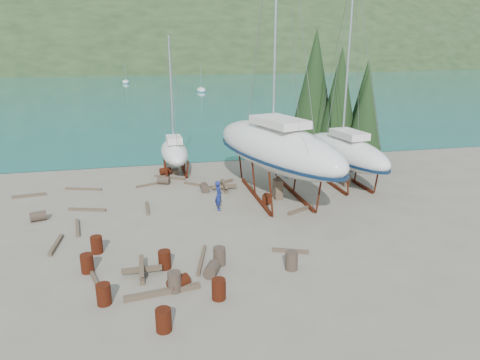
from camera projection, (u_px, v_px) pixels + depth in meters
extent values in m
plane|color=#6A6354|center=(221.00, 230.00, 24.15)|extent=(600.00, 600.00, 0.00)
plane|color=#197F7B|center=(144.00, 62.00, 317.55)|extent=(700.00, 700.00, 0.00)
ellipsoid|color=#213118|center=(144.00, 62.00, 322.21)|extent=(800.00, 360.00, 110.00)
cube|color=beige|center=(8.00, 67.00, 187.73)|extent=(6.00, 5.00, 4.00)
cube|color=#A54C2D|center=(7.00, 60.00, 186.91)|extent=(6.60, 5.60, 1.60)
cube|color=beige|center=(103.00, 66.00, 196.27)|extent=(6.00, 5.00, 4.00)
cube|color=#A54C2D|center=(103.00, 60.00, 195.44)|extent=(6.60, 5.60, 1.60)
cube|color=beige|center=(211.00, 65.00, 206.93)|extent=(6.00, 5.00, 4.00)
cube|color=#A54C2D|center=(211.00, 59.00, 206.11)|extent=(6.60, 5.60, 1.60)
cylinder|color=black|center=(336.00, 155.00, 37.76)|extent=(0.36, 0.36, 1.60)
cone|color=black|center=(339.00, 98.00, 36.29)|extent=(3.60, 3.60, 8.40)
cylinder|color=black|center=(362.00, 161.00, 36.25)|extent=(0.36, 0.36, 1.36)
cone|color=black|center=(366.00, 111.00, 35.00)|extent=(3.06, 3.06, 7.14)
cylinder|color=black|center=(311.00, 149.00, 39.27)|extent=(0.36, 0.36, 1.84)
cone|color=black|center=(314.00, 86.00, 37.57)|extent=(4.14, 4.14, 9.66)
cylinder|color=black|center=(361.00, 151.00, 39.36)|extent=(0.36, 0.36, 1.44)
cone|color=black|center=(365.00, 102.00, 38.03)|extent=(3.24, 3.24, 7.56)
ellipsoid|color=silver|center=(201.00, 90.00, 100.69)|extent=(2.00, 5.00, 1.40)
cylinder|color=silver|center=(201.00, 78.00, 99.85)|extent=(0.08, 0.08, 5.00)
ellipsoid|color=silver|center=(126.00, 82.00, 124.79)|extent=(2.00, 5.00, 1.40)
cylinder|color=silver|center=(125.00, 72.00, 123.95)|extent=(0.08, 0.08, 5.00)
ellipsoid|color=silver|center=(276.00, 147.00, 28.82)|extent=(7.64, 14.23, 3.19)
cube|color=#0A1D36|center=(278.00, 166.00, 28.52)|extent=(0.93, 2.43, 1.00)
cube|color=silver|center=(280.00, 122.00, 27.64)|extent=(3.25, 4.55, 0.50)
cube|color=#622310|center=(255.00, 195.00, 29.50)|extent=(0.18, 7.51, 0.20)
cube|color=#622310|center=(293.00, 192.00, 30.09)|extent=(0.18, 7.51, 0.20)
cube|color=brown|center=(278.00, 189.00, 28.99)|extent=(0.50, 0.80, 1.32)
ellipsoid|color=silver|center=(345.00, 152.00, 31.68)|extent=(4.17, 10.03, 2.30)
cube|color=#0A1D36|center=(347.00, 162.00, 31.43)|extent=(0.49, 1.77, 1.00)
cube|color=silver|center=(349.00, 134.00, 30.81)|extent=(1.95, 3.11, 0.50)
cylinder|color=silver|center=(349.00, 52.00, 30.04)|extent=(0.14, 0.14, 11.68)
cube|color=#622310|center=(330.00, 183.00, 32.16)|extent=(0.18, 5.35, 0.20)
cube|color=#622310|center=(354.00, 181.00, 32.59)|extent=(0.18, 5.35, 0.20)
cube|color=brown|center=(346.00, 180.00, 31.83)|extent=(0.50, 0.80, 0.83)
ellipsoid|color=silver|center=(174.00, 152.00, 34.75)|extent=(2.22, 6.75, 1.73)
cube|color=#0A1D36|center=(175.00, 158.00, 34.56)|extent=(0.27, 1.21, 1.00)
cube|color=silver|center=(174.00, 140.00, 34.11)|extent=(1.19, 2.03, 0.50)
cylinder|color=silver|center=(171.00, 89.00, 33.59)|extent=(0.14, 0.14, 8.06)
cube|color=#622310|center=(166.00, 172.00, 35.07)|extent=(0.18, 3.69, 0.20)
cube|color=#622310|center=(184.00, 171.00, 35.39)|extent=(0.18, 3.69, 0.20)
cube|color=brown|center=(176.00, 172.00, 34.89)|extent=(0.50, 0.80, 0.36)
imported|color=navy|center=(219.00, 195.00, 26.86)|extent=(0.51, 0.73, 1.91)
cylinder|color=#622310|center=(104.00, 294.00, 17.01)|extent=(0.58, 0.58, 0.88)
cylinder|color=#2D2823|center=(212.00, 269.00, 19.22)|extent=(0.91, 1.05, 0.58)
cylinder|color=#622310|center=(164.00, 320.00, 15.39)|extent=(0.58, 0.58, 0.88)
cylinder|color=#622310|center=(166.00, 171.00, 34.60)|extent=(0.98, 0.76, 0.58)
cylinder|color=#2D2823|center=(219.00, 256.00, 20.13)|extent=(0.58, 0.58, 0.88)
cylinder|color=#622310|center=(267.00, 199.00, 28.23)|extent=(0.79, 1.00, 0.58)
cylinder|color=#622310|center=(219.00, 289.00, 17.36)|extent=(0.58, 0.58, 0.88)
cylinder|color=#622310|center=(97.00, 245.00, 21.30)|extent=(0.58, 0.58, 0.88)
cylinder|color=#2D2823|center=(164.00, 180.00, 32.18)|extent=(1.03, 0.86, 0.58)
cylinder|color=#622310|center=(165.00, 260.00, 19.79)|extent=(0.58, 0.58, 0.88)
cylinder|color=#2D2823|center=(205.00, 188.00, 30.53)|extent=(0.60, 0.89, 0.58)
cylinder|color=#622310|center=(179.00, 282.00, 18.15)|extent=(1.05, 0.94, 0.58)
cylinder|color=#622310|center=(87.00, 263.00, 19.45)|extent=(0.58, 0.58, 0.88)
cylinder|color=#2D2823|center=(38.00, 216.00, 25.32)|extent=(1.01, 0.81, 0.58)
cylinder|color=#2D2823|center=(174.00, 282.00, 17.91)|extent=(0.58, 0.58, 0.88)
cylinder|color=#2D2823|center=(292.00, 261.00, 19.70)|extent=(0.58, 0.58, 0.88)
cube|color=brown|center=(151.00, 184.00, 32.00)|extent=(2.26, 1.07, 0.14)
cube|color=brown|center=(300.00, 210.00, 26.83)|extent=(1.95, 1.15, 0.19)
cube|color=brown|center=(29.00, 196.00, 29.47)|extent=(2.14, 0.49, 0.19)
cube|color=brown|center=(96.00, 282.00, 18.58)|extent=(0.84, 2.41, 0.15)
cube|color=brown|center=(147.00, 208.00, 27.18)|extent=(0.24, 2.17, 0.17)
cube|color=brown|center=(202.00, 260.00, 20.55)|extent=(0.88, 2.85, 0.16)
cube|color=brown|center=(224.00, 182.00, 32.43)|extent=(1.55, 1.02, 0.19)
cube|color=brown|center=(290.00, 251.00, 21.42)|extent=(1.74, 0.85, 0.17)
cube|color=brown|center=(170.00, 178.00, 33.61)|extent=(2.36, 1.63, 0.15)
cube|color=brown|center=(200.00, 185.00, 31.71)|extent=(2.16, 1.96, 0.16)
cube|color=brown|center=(77.00, 228.00, 24.22)|extent=(0.52, 2.43, 0.17)
cube|color=brown|center=(56.00, 245.00, 22.10)|extent=(0.38, 2.35, 0.18)
cube|color=brown|center=(84.00, 189.00, 30.90)|extent=(2.62, 0.98, 0.15)
cube|color=brown|center=(163.00, 292.00, 17.76)|extent=(3.17, 0.63, 0.23)
cube|color=brown|center=(87.00, 210.00, 26.93)|extent=(2.37, 0.89, 0.16)
cube|color=brown|center=(142.00, 273.00, 19.26)|extent=(0.20, 1.80, 0.20)
cube|color=brown|center=(142.00, 269.00, 19.20)|extent=(1.80, 0.20, 0.20)
cube|color=brown|center=(142.00, 265.00, 19.14)|extent=(0.20, 1.80, 0.20)
cube|color=brown|center=(224.00, 189.00, 30.80)|extent=(0.20, 1.80, 0.20)
cube|color=brown|center=(224.00, 186.00, 30.74)|extent=(1.80, 0.20, 0.20)
cube|color=brown|center=(224.00, 184.00, 30.69)|extent=(0.20, 1.80, 0.20)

